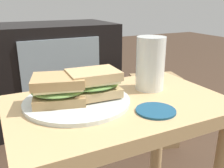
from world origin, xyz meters
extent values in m
cube|color=tan|center=(0.00, 0.00, 0.44)|extent=(0.56, 0.36, 0.04)
cylinder|color=tan|center=(0.25, 0.14, 0.21)|extent=(0.04, 0.04, 0.43)
cube|color=black|center=(-0.07, 0.95, 0.29)|extent=(0.96, 0.44, 0.58)
cube|color=#8C9EA8|center=(0.05, 0.72, 0.30)|extent=(0.42, 0.01, 0.44)
cylinder|color=silver|center=(-0.10, 0.04, 0.47)|extent=(0.27, 0.27, 0.01)
cube|color=tan|center=(-0.14, 0.04, 0.48)|extent=(0.14, 0.12, 0.02)
ellipsoid|color=#729E4C|center=(-0.14, 0.04, 0.50)|extent=(0.15, 0.13, 0.02)
cube|color=beige|center=(-0.14, 0.04, 0.51)|extent=(0.13, 0.11, 0.01)
cube|color=tan|center=(-0.14, 0.04, 0.53)|extent=(0.14, 0.13, 0.02)
cube|color=tan|center=(-0.05, 0.04, 0.48)|extent=(0.13, 0.10, 0.02)
ellipsoid|color=#608C42|center=(-0.05, 0.04, 0.50)|extent=(0.14, 0.11, 0.02)
cube|color=beige|center=(-0.05, 0.04, 0.51)|extent=(0.12, 0.10, 0.01)
cube|color=tan|center=(-0.05, 0.04, 0.53)|extent=(0.13, 0.10, 0.02)
cylinder|color=silver|center=(0.13, 0.05, 0.54)|extent=(0.08, 0.08, 0.15)
cylinder|color=#B26014|center=(0.13, 0.05, 0.52)|extent=(0.07, 0.07, 0.11)
cylinder|color=white|center=(0.13, 0.05, 0.58)|extent=(0.07, 0.07, 0.01)
cylinder|color=navy|center=(0.05, -0.09, 0.46)|extent=(0.09, 0.09, 0.01)
cube|color=tan|center=(0.42, 0.42, 0.17)|extent=(0.27, 0.23, 0.34)
cube|color=#987950|center=(0.42, 0.42, 0.35)|extent=(0.25, 0.20, 0.02)
camera|label=1|loc=(-0.28, -0.53, 0.71)|focal=40.24mm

